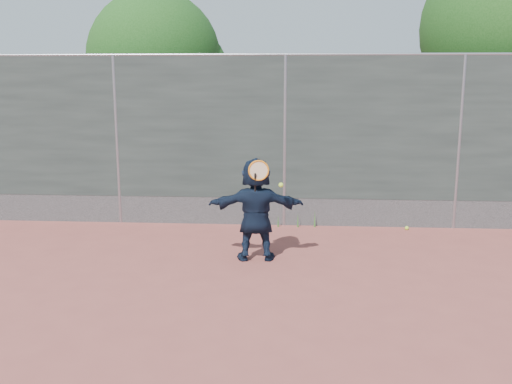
{
  "coord_description": "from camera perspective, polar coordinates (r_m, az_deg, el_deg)",
  "views": [
    {
      "loc": [
        0.17,
        -6.48,
        2.65
      ],
      "look_at": [
        -0.37,
        1.53,
        1.01
      ],
      "focal_mm": 40.0,
      "sensor_mm": 36.0,
      "label": 1
    }
  ],
  "objects": [
    {
      "name": "ground",
      "position": [
        7.0,
        2.24,
        -10.67
      ],
      "size": [
        80.0,
        80.0,
        0.0
      ],
      "primitive_type": "plane",
      "color": "#9E4C42",
      "rests_on": "ground"
    },
    {
      "name": "fence",
      "position": [
        10.04,
        2.89,
        5.45
      ],
      "size": [
        20.0,
        0.06,
        3.03
      ],
      "color": "#38423D",
      "rests_on": "ground"
    },
    {
      "name": "weed_clump",
      "position": [
        10.18,
        4.46,
        -2.77
      ],
      "size": [
        0.68,
        0.07,
        0.3
      ],
      "color": "#387226",
      "rests_on": "ground"
    },
    {
      "name": "player",
      "position": [
        8.25,
        0.0,
        -1.71
      ],
      "size": [
        1.43,
        0.55,
        1.51
      ],
      "primitive_type": "imported",
      "rotation": [
        0.0,
        0.0,
        3.22
      ],
      "color": "#121D32",
      "rests_on": "ground"
    },
    {
      "name": "ball_ground",
      "position": [
        10.32,
        14.84,
        -3.5
      ],
      "size": [
        0.07,
        0.07,
        0.07
      ],
      "primitive_type": "sphere",
      "color": "#C3F736",
      "rests_on": "ground"
    },
    {
      "name": "tree_left",
      "position": [
        13.38,
        -9.4,
        12.66
      ],
      "size": [
        3.15,
        3.0,
        4.53
      ],
      "color": "#382314",
      "rests_on": "ground"
    },
    {
      "name": "swing_action",
      "position": [
        7.93,
        0.47,
        1.89
      ],
      "size": [
        0.49,
        0.13,
        0.51
      ],
      "color": "orange",
      "rests_on": "ground"
    }
  ]
}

